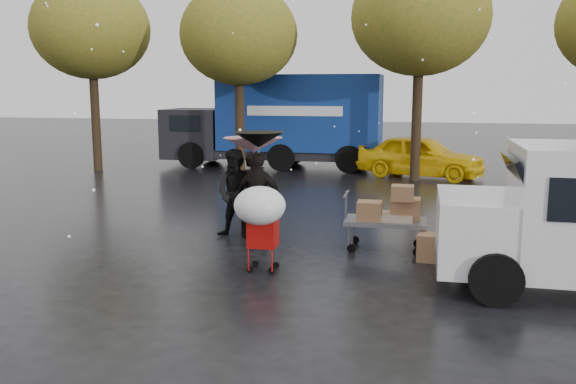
% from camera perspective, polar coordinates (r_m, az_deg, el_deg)
% --- Properties ---
extents(ground, '(90.00, 90.00, 0.00)m').
position_cam_1_polar(ground, '(11.12, -2.15, -6.07)').
color(ground, black).
rests_on(ground, ground).
extents(person_pink, '(0.71, 0.56, 1.72)m').
position_cam_1_polar(person_pink, '(12.51, -3.24, -0.24)').
color(person_pink, black).
rests_on(person_pink, ground).
extents(person_middle, '(0.91, 0.72, 1.81)m').
position_cam_1_polar(person_middle, '(12.37, -4.80, -0.17)').
color(person_middle, black).
rests_on(person_middle, ground).
extents(person_black, '(1.10, 0.61, 1.77)m').
position_cam_1_polar(person_black, '(12.05, -2.71, -0.51)').
color(person_black, black).
rests_on(person_black, ground).
extents(umbrella_pink, '(1.21, 1.21, 2.03)m').
position_cam_1_polar(umbrella_pink, '(12.37, -3.28, 4.40)').
color(umbrella_pink, '#4C4C4C').
rests_on(umbrella_pink, ground).
extents(umbrella_black, '(1.00, 1.00, 2.18)m').
position_cam_1_polar(umbrella_black, '(11.90, -2.75, 4.89)').
color(umbrella_black, '#4C4C4C').
rests_on(umbrella_black, ground).
extents(vendor_cart, '(1.52, 0.80, 1.27)m').
position_cam_1_polar(vendor_cart, '(11.53, 9.55, -1.92)').
color(vendor_cart, slate).
rests_on(vendor_cart, ground).
extents(shopping_cart, '(0.84, 0.84, 1.46)m').
position_cam_1_polar(shopping_cart, '(9.88, -2.61, -1.73)').
color(shopping_cart, '#AF0C0A').
rests_on(shopping_cart, ground).
extents(blue_truck, '(8.30, 2.60, 3.50)m').
position_cam_1_polar(blue_truck, '(23.42, -0.79, 6.64)').
color(blue_truck, navy).
rests_on(blue_truck, ground).
extents(box_ground_near, '(0.60, 0.51, 0.48)m').
position_cam_1_polar(box_ground_near, '(11.09, 13.47, -5.09)').
color(box_ground_near, '#8C5D3D').
rests_on(box_ground_near, ground).
extents(box_ground_far, '(0.52, 0.41, 0.39)m').
position_cam_1_polar(box_ground_far, '(12.35, 15.08, -3.86)').
color(box_ground_far, '#8C5D3D').
rests_on(box_ground_far, ground).
extents(yellow_taxi, '(4.58, 2.95, 1.45)m').
position_cam_1_polar(yellow_taxi, '(21.22, 12.32, 3.30)').
color(yellow_taxi, yellow).
rests_on(yellow_taxi, ground).
extents(tree_row, '(21.60, 4.40, 7.12)m').
position_cam_1_polar(tree_row, '(20.69, 3.71, 15.26)').
color(tree_row, black).
rests_on(tree_row, ground).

